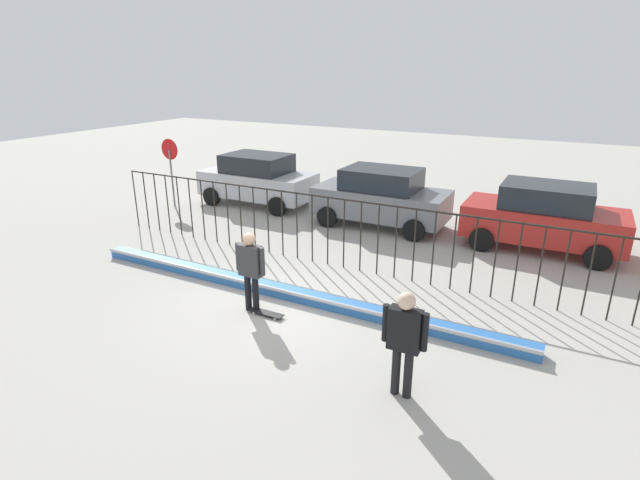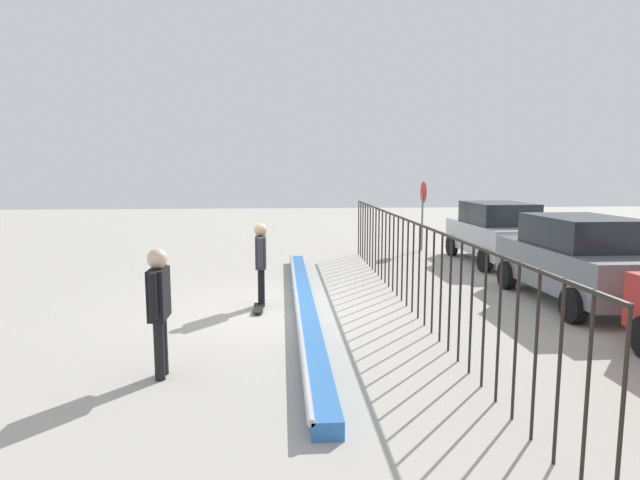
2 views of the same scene
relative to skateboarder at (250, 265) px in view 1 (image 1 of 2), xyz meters
The scene contains 10 objects.
ground_plane 1.13m from the skateboarder, 49.95° to the left, with size 60.00×60.00×0.00m, color #ADA89E.
bowl_coping_ledge 1.33m from the skateboarder, 74.69° to the left, with size 11.00×0.40×0.27m.
perimeter_fence 3.11m from the skateboarder, 85.47° to the left, with size 14.04×0.04×1.86m.
skateboarder is the anchor object (origin of this frame).
skateboard 1.08m from the skateboarder, ahead, with size 0.80×0.20×0.07m.
camera_operator 4.00m from the skateboarder, 18.26° to the right, with size 0.74×0.28×1.82m.
parked_car_silver 8.65m from the skateboarder, 123.77° to the left, with size 4.30×2.12×1.90m.
parked_car_gray 6.90m from the skateboarder, 87.99° to the left, with size 4.30×2.12×1.90m.
parked_car_red 8.66m from the skateboarder, 53.77° to the left, with size 4.30×2.12×1.90m.
stop_sign 9.32m from the skateboarder, 143.52° to the left, with size 0.76×0.07×2.50m.
Camera 1 is at (5.50, -8.02, 5.04)m, focal length 27.58 mm.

